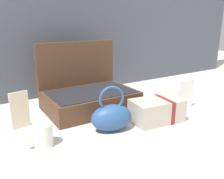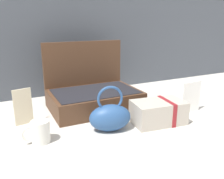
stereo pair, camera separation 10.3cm
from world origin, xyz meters
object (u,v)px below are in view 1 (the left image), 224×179
open_suitcase (88,94)px  cream_toiletry_bag (157,110)px  coffee_mug (42,135)px  teal_pouch_handbag (112,117)px  poster_card_right (20,110)px  info_card_left (185,95)px

open_suitcase → cream_toiletry_bag: (0.20, -0.33, -0.02)m
cream_toiletry_bag → coffee_mug: cream_toiletry_bag is taller
teal_pouch_handbag → coffee_mug: 0.29m
teal_pouch_handbag → poster_card_right: bearing=144.7°
open_suitcase → teal_pouch_handbag: bearing=-97.3°
cream_toiletry_bag → poster_card_right: size_ratio=1.50×
cream_toiletry_bag → poster_card_right: (-0.57, 0.26, 0.03)m
teal_pouch_handbag → info_card_left: teal_pouch_handbag is taller
open_suitcase → cream_toiletry_bag: open_suitcase is taller
teal_pouch_handbag → info_card_left: size_ratio=1.23×
open_suitcase → poster_card_right: (-0.37, -0.07, 0.01)m
teal_pouch_handbag → coffee_mug: teal_pouch_handbag is taller
open_suitcase → cream_toiletry_bag: 0.39m
open_suitcase → info_card_left: open_suitcase is taller
cream_toiletry_bag → info_card_left: info_card_left is taller
open_suitcase → poster_card_right: bearing=-168.9°
poster_card_right → coffee_mug: bearing=-90.7°
cream_toiletry_bag → coffee_mug: size_ratio=2.35×
open_suitcase → teal_pouch_handbag: size_ratio=2.30×
coffee_mug → poster_card_right: bearing=99.9°
teal_pouch_handbag → cream_toiletry_bag: teal_pouch_handbag is taller
coffee_mug → info_card_left: 0.76m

